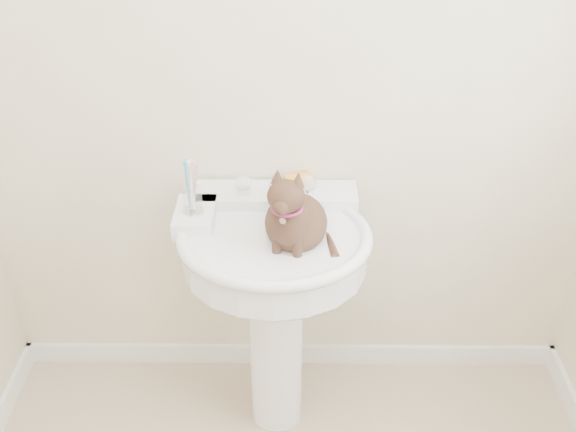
{
  "coord_description": "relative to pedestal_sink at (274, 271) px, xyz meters",
  "views": [
    {
      "loc": [
        0.01,
        -0.97,
        2.06
      ],
      "look_at": [
        -0.01,
        0.79,
        0.93
      ],
      "focal_mm": 42.0,
      "sensor_mm": 36.0,
      "label": 1
    }
  ],
  "objects": [
    {
      "name": "cat",
      "position": [
        0.07,
        -0.04,
        0.23
      ],
      "size": [
        0.22,
        0.27,
        0.4
      ],
      "rotation": [
        0.0,
        0.0,
        -0.28
      ],
      "color": "brown",
      "rests_on": "pedestal_sink"
    },
    {
      "name": "baseboard_back",
      "position": [
        0.05,
        0.28,
        -0.65
      ],
      "size": [
        2.2,
        0.02,
        0.09
      ],
      "primitive_type": "cube",
      "color": "white",
      "rests_on": "floor"
    },
    {
      "name": "toothbrush_cup",
      "position": [
        -0.26,
        0.06,
        0.24
      ],
      "size": [
        0.07,
        0.07,
        0.19
      ],
      "rotation": [
        0.0,
        0.0,
        0.01
      ],
      "color": "silver",
      "rests_on": "pedestal_sink"
    },
    {
      "name": "soap_bar",
      "position": [
        0.08,
        0.25,
        0.2
      ],
      "size": [
        0.1,
        0.08,
        0.03
      ],
      "primitive_type": "cube",
      "rotation": [
        0.0,
        0.0,
        0.3
      ],
      "color": "#FF9E27",
      "rests_on": "pedestal_sink"
    },
    {
      "name": "faucet",
      "position": [
        0.0,
        0.16,
        0.23
      ],
      "size": [
        0.28,
        0.12,
        0.14
      ],
      "color": "silver",
      "rests_on": "pedestal_sink"
    },
    {
      "name": "wall_back",
      "position": [
        0.05,
        0.29,
        0.55
      ],
      "size": [
        2.2,
        0.0,
        2.5
      ],
      "primitive_type": null,
      "color": "beige",
      "rests_on": "ground"
    },
    {
      "name": "pedestal_sink",
      "position": [
        0.0,
        0.0,
        0.0
      ],
      "size": [
        0.64,
        0.63,
        0.89
      ],
      "color": "white",
      "rests_on": "floor"
    }
  ]
}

